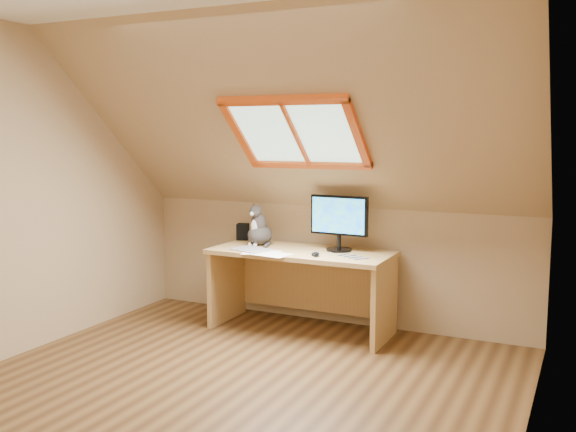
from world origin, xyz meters
The scene contains 10 objects.
ground centered at (0.00, 0.00, 0.00)m, with size 3.50×3.50×0.00m, color brown.
room_shell centered at (0.00, -0.09, 1.43)m, with size 3.52×3.52×2.41m.
desk centered at (-0.11, 1.44, 0.46)m, with size 1.48×0.65×0.67m.
monitor centered at (0.18, 1.48, 0.93)m, with size 0.49×0.21×0.45m.
cat centered at (-0.54, 1.45, 0.81)m, with size 0.25×0.28×0.37m.
desk_speaker centered at (-0.80, 1.63, 0.75)m, with size 0.10×0.10×0.14m, color black.
graphics_tablet centered at (-0.47, 1.19, 0.68)m, with size 0.30×0.21×0.01m, color #B2B2B7.
mouse centered at (0.10, 1.19, 0.69)m, with size 0.06×0.10×0.03m, color black.
papers centered at (-0.29, 1.12, 0.68)m, with size 0.33×0.27×0.00m.
cables centered at (0.27, 1.26, 0.68)m, with size 0.51×0.26×0.01m.
Camera 1 is at (2.01, -3.30, 1.62)m, focal length 40.00 mm.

